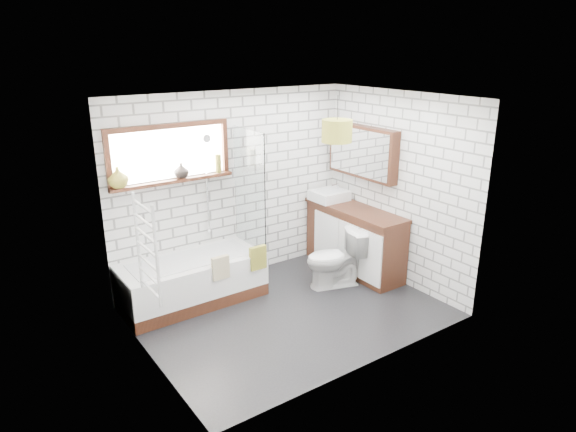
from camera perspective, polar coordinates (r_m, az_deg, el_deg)
floor at (r=6.23m, az=0.25°, el=-10.65°), size 3.40×2.60×0.01m
ceiling at (r=5.46m, az=0.28°, el=12.99°), size 3.40×2.60×0.01m
wall_back at (r=6.78m, az=-6.12°, el=3.20°), size 3.40×0.01×2.50m
wall_front at (r=4.78m, az=9.34°, el=-3.63°), size 3.40×0.01×2.50m
wall_left at (r=5.00m, az=-15.95°, el=-3.14°), size 0.01×2.60×2.50m
wall_right at (r=6.81m, az=12.08°, el=2.95°), size 0.01×2.60×2.50m
window at (r=6.26m, az=-12.93°, el=6.72°), size 1.52×0.16×0.68m
towel_radiator at (r=5.03m, az=-15.42°, el=-3.57°), size 0.06×0.52×1.00m
mirror_cabinet at (r=7.07m, az=8.28°, el=7.08°), size 0.16×1.20×0.70m
shower_riser at (r=6.54m, az=-9.02°, el=3.41°), size 0.02×0.02×1.30m
bathtub at (r=6.45m, az=-10.57°, el=-7.05°), size 1.73×0.76×0.56m
shower_screen at (r=6.45m, az=-4.30°, el=3.01°), size 0.02×0.72×1.50m
towel_green at (r=6.34m, az=-3.36°, el=-4.66°), size 0.22×0.06×0.30m
towel_beige at (r=6.11m, az=-7.51°, el=-5.72°), size 0.22×0.05×0.28m
vanity at (r=7.21m, az=7.38°, el=-2.55°), size 0.51×1.59×0.91m
basin at (r=7.36m, az=4.60°, el=2.31°), size 0.48×0.42×0.14m
tap at (r=7.44m, az=5.57°, el=2.99°), size 0.04×0.04×0.17m
toilet at (r=6.73m, az=5.23°, el=-4.76°), size 0.63×0.84×0.76m
vase_olive at (r=6.07m, az=-18.35°, el=3.93°), size 0.28×0.28×0.24m
vase_dark at (r=6.33m, az=-11.75°, el=4.80°), size 0.22×0.22×0.18m
bottle at (r=6.53m, az=-7.74°, el=5.64°), size 0.10×0.10×0.23m
pendant at (r=5.92m, az=5.46°, el=9.39°), size 0.35×0.35×0.26m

